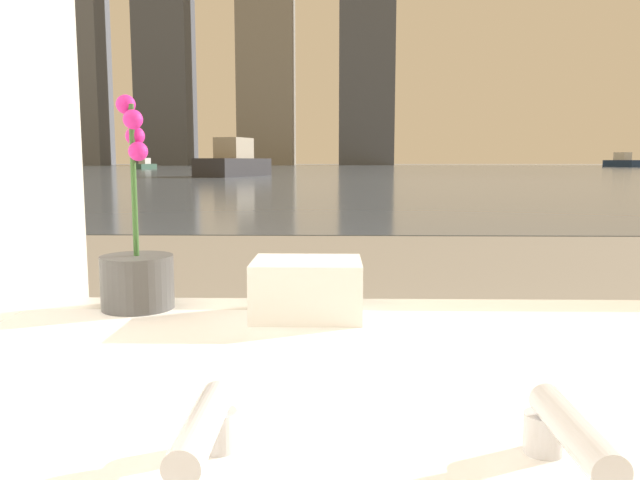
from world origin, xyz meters
name	(u,v)px	position (x,y,z in m)	size (l,w,h in m)	color
faucet_near	(207,429)	(-0.14, 0.21, 0.62)	(0.04, 0.19, 0.08)	silver
faucet_far	(564,432)	(0.23, 0.21, 0.62)	(0.04, 0.19, 0.08)	silver
potted_orchid	(137,267)	(-0.44, 0.95, 0.66)	(0.16, 0.16, 0.47)	#4C4C4C
towel_stack	(307,288)	(-0.06, 0.89, 0.63)	(0.23, 0.18, 0.12)	white
harbor_water	(334,169)	(0.00, 62.00, 0.01)	(180.00, 110.00, 0.01)	slate
harbor_boat_0	(622,162)	(38.55, 84.41, 0.69)	(3.38, 5.48, 1.94)	navy
harbor_boat_1	(67,162)	(-34.75, 80.31, 0.62)	(3.90, 4.69, 1.72)	navy
harbor_boat_2	(234,163)	(-5.56, 34.35, 0.76)	(3.68, 5.99, 2.12)	#2D2D33
harbor_boat_4	(145,165)	(-19.21, 62.80, 0.40)	(1.73, 3.15, 1.12)	#335647
skyline_tower_0	(85,77)	(-46.59, 118.00, 16.27)	(7.31, 8.37, 32.53)	slate
skyline_tower_1	(165,48)	(-31.51, 118.00, 21.64)	(9.63, 9.25, 43.28)	#4C515B
skyline_tower_2	(266,18)	(-12.56, 118.00, 26.78)	(10.09, 10.36, 53.57)	gray
skyline_tower_3	(367,33)	(5.92, 118.00, 24.06)	(10.03, 7.74, 48.12)	#4C515B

